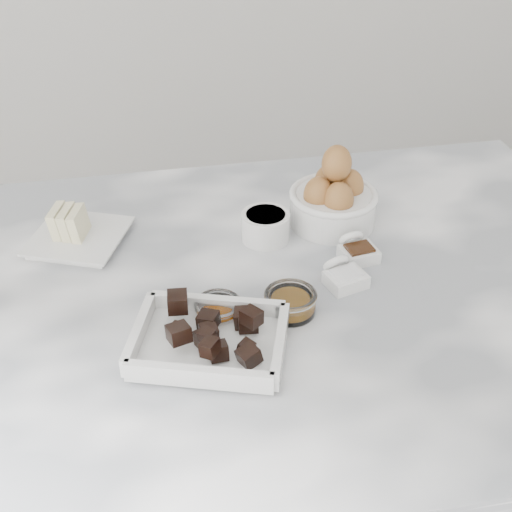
{
  "coord_description": "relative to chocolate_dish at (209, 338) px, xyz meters",
  "views": [
    {
      "loc": [
        -0.14,
        -0.81,
        1.57
      ],
      "look_at": [
        0.02,
        0.03,
        0.98
      ],
      "focal_mm": 50.0,
      "sensor_mm": 36.0,
      "label": 1
    }
  ],
  "objects": [
    {
      "name": "vanilla_spoon",
      "position": [
        0.25,
        0.17,
        -0.01
      ],
      "size": [
        0.06,
        0.07,
        0.04
      ],
      "color": "white",
      "rests_on": "marble_slab"
    },
    {
      "name": "egg_bowl",
      "position": [
        0.24,
        0.27,
        0.02
      ],
      "size": [
        0.15,
        0.15,
        0.14
      ],
      "color": "white",
      "rests_on": "marble_slab"
    },
    {
      "name": "cabinet",
      "position": [
        0.07,
        0.12,
        -0.51
      ],
      "size": [
        1.1,
        0.7,
        0.9
      ],
      "primitive_type": "cube",
      "color": "beige",
      "rests_on": "ground"
    },
    {
      "name": "sugar_ramekin",
      "position": [
        0.13,
        0.25,
        0.0
      ],
      "size": [
        0.08,
        0.08,
        0.05
      ],
      "color": "white",
      "rests_on": "marble_slab"
    },
    {
      "name": "marble_slab",
      "position": [
        0.07,
        0.12,
        -0.04
      ],
      "size": [
        1.2,
        0.8,
        0.04
      ],
      "primitive_type": "cube",
      "color": "white",
      "rests_on": "cabinet"
    },
    {
      "name": "chocolate_dish",
      "position": [
        0.0,
        0.0,
        0.0
      ],
      "size": [
        0.23,
        0.2,
        0.05
      ],
      "color": "white",
      "rests_on": "marble_slab"
    },
    {
      "name": "salt_spoon",
      "position": [
        0.21,
        0.11,
        -0.01
      ],
      "size": [
        0.07,
        0.08,
        0.04
      ],
      "color": "white",
      "rests_on": "marble_slab"
    },
    {
      "name": "zest_bowl",
      "position": [
        0.02,
        0.06,
        -0.01
      ],
      "size": [
        0.07,
        0.07,
        0.03
      ],
      "color": "white",
      "rests_on": "marble_slab"
    },
    {
      "name": "butter_plate",
      "position": [
        -0.17,
        0.29,
        -0.0
      ],
      "size": [
        0.18,
        0.18,
        0.06
      ],
      "color": "white",
      "rests_on": "marble_slab"
    },
    {
      "name": "honey_bowl",
      "position": [
        0.12,
        0.06,
        -0.01
      ],
      "size": [
        0.07,
        0.07,
        0.03
      ],
      "color": "white",
      "rests_on": "marble_slab"
    }
  ]
}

